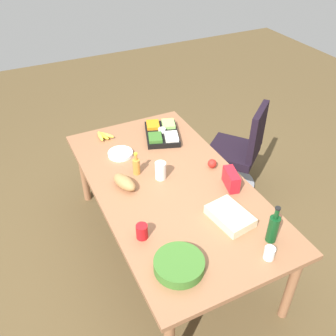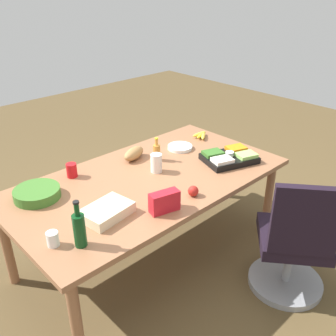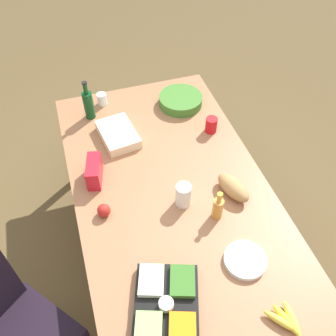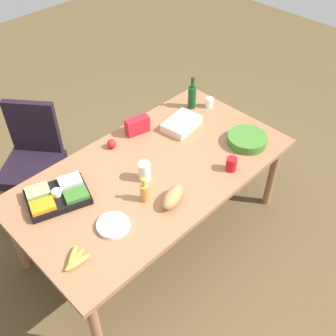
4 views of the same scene
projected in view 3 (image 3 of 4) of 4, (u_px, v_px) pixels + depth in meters
The scene contains 15 objects.
ground_plane at pixel (171, 252), 2.80m from camera, with size 10.00×10.00×0.00m, color brown.
conference_table at pixel (172, 197), 2.29m from camera, with size 2.15×1.16×0.75m.
chip_bag_red at pixel (94, 171), 2.25m from camera, with size 0.20×0.08×0.14m, color red.
paper_plate_stack at pixel (245, 260), 1.92m from camera, with size 0.22×0.22×0.03m, color white.
paper_cup at pixel (102, 99), 2.75m from camera, with size 0.07×0.07×0.09m, color white.
apple_red at pixel (104, 210), 2.10m from camera, with size 0.08×0.08×0.08m, color #AE211A.
mayo_jar at pixel (183, 195), 2.12m from camera, with size 0.09×0.09×0.15m, color white.
wine_bottle at pixel (89, 104), 2.60m from camera, with size 0.09×0.09×0.30m.
salad_bowl at pixel (181, 100), 2.76m from camera, with size 0.32×0.32×0.07m, color #3B6F28.
banana_bunch at pixel (286, 320), 1.71m from camera, with size 0.18×0.14×0.04m.
sheet_cake at pixel (118, 134), 2.51m from camera, with size 0.32×0.22×0.07m, color beige.
veggie_tray at pixel (166, 307), 1.74m from camera, with size 0.49×0.42×0.09m.
bread_loaf at pixel (233, 188), 2.19m from camera, with size 0.24×0.11×0.10m, color #A07444.
red_solo_cup at pixel (211, 125), 2.55m from camera, with size 0.08×0.08×0.11m, color red.
dressing_bottle at pixel (218, 208), 2.06m from camera, with size 0.07×0.07×0.20m.
Camera 3 is at (-1.32, 0.44, 2.52)m, focal length 39.90 mm.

